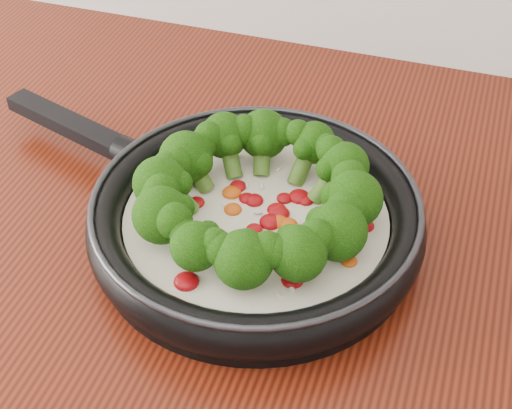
% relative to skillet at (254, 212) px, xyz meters
% --- Properties ---
extents(skillet, '(0.56, 0.43, 0.10)m').
position_rel_skillet_xyz_m(skillet, '(0.00, 0.00, 0.00)').
color(skillet, black).
rests_on(skillet, counter).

